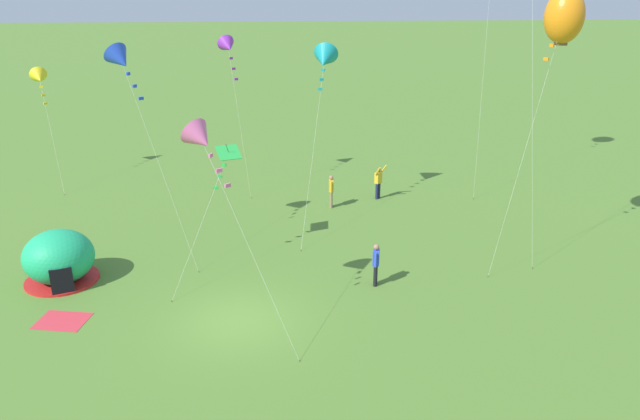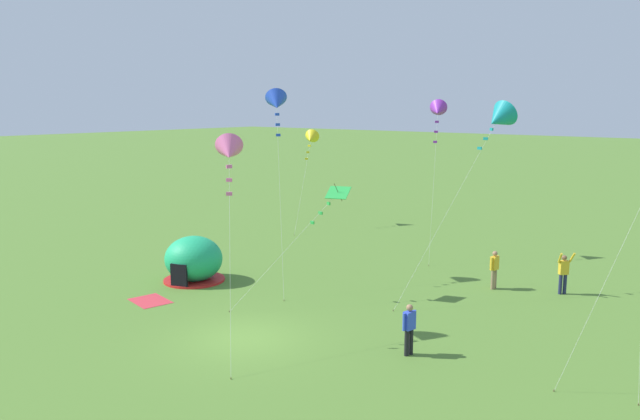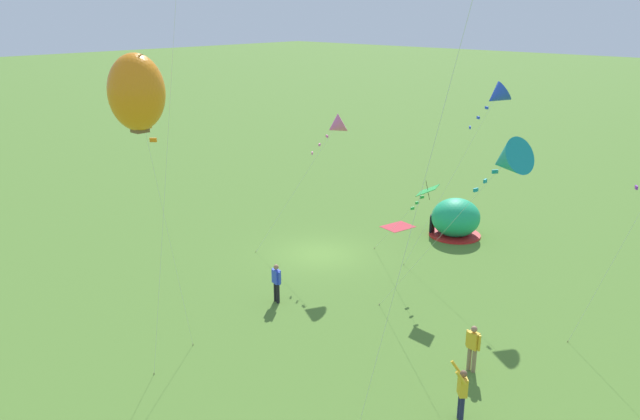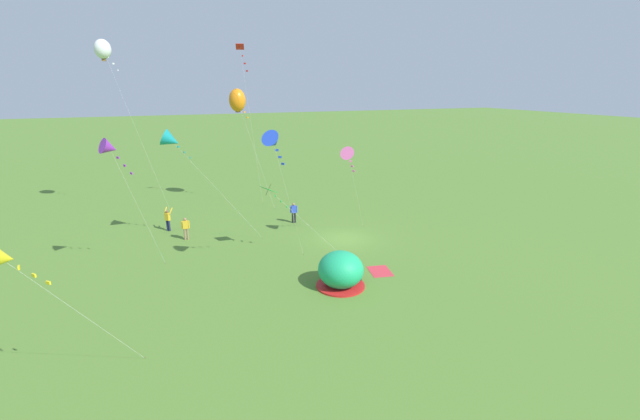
# 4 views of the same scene
# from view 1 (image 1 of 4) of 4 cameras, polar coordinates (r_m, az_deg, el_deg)

# --- Properties ---
(ground_plane) EXTENTS (300.00, 300.00, 0.00)m
(ground_plane) POSITION_cam_1_polar(r_m,az_deg,el_deg) (22.25, -7.51, -10.04)
(ground_plane) COLOR #517A2D
(popup_tent) EXTENTS (2.81, 2.81, 2.10)m
(popup_tent) POSITION_cam_1_polar(r_m,az_deg,el_deg) (26.34, -22.77, -4.06)
(popup_tent) COLOR #1EAD6B
(popup_tent) RESTS_ON ground
(picnic_blanket) EXTENTS (1.92, 1.61, 0.01)m
(picnic_blanket) POSITION_cam_1_polar(r_m,az_deg,el_deg) (23.82, -22.49, -9.35)
(picnic_blanket) COLOR #CC333D
(picnic_blanket) RESTS_ON ground
(person_far_back) EXTENTS (0.32, 0.58, 1.72)m
(person_far_back) POSITION_cam_1_polar(r_m,az_deg,el_deg) (24.10, 5.13, -4.80)
(person_far_back) COLOR black
(person_far_back) RESTS_ON ground
(person_near_tent) EXTENTS (0.28, 0.59, 1.72)m
(person_near_tent) POSITION_cam_1_polar(r_m,az_deg,el_deg) (32.07, 1.03, 1.88)
(person_near_tent) COLOR #8C7251
(person_near_tent) RESTS_ON ground
(person_arms_raised) EXTENTS (0.70, 0.70, 1.89)m
(person_arms_raised) POSITION_cam_1_polar(r_m,az_deg,el_deg) (33.45, 5.36, 2.66)
(person_arms_raised) COLOR #1E2347
(person_arms_raised) RESTS_ON ground
(kite_pink) EXTENTS (3.69, 3.61, 7.11)m
(kite_pink) POSITION_cam_1_polar(r_m,az_deg,el_deg) (20.09, -10.84, 6.43)
(kite_pink) COLOR silver
(kite_pink) RESTS_ON ground
(kite_purple) EXTENTS (1.63, 2.97, 8.36)m
(kite_purple) POSITION_cam_1_polar(r_m,az_deg,el_deg) (34.45, -8.41, 14.59)
(kite_purple) COLOR silver
(kite_purple) RESTS_ON ground
(kite_yellow) EXTENTS (2.38, 4.41, 6.43)m
(kite_yellow) POSITION_cam_1_polar(r_m,az_deg,el_deg) (39.63, -24.28, 10.97)
(kite_yellow) COLOR silver
(kite_yellow) RESTS_ON ground
(kite_orange) EXTENTS (3.63, 3.21, 10.85)m
(kite_orange) POSITION_cam_1_polar(r_m,az_deg,el_deg) (26.72, 21.43, 16.14)
(kite_orange) COLOR silver
(kite_orange) RESTS_ON ground
(kite_green) EXTENTS (2.63, 4.93, 4.87)m
(kite_green) POSITION_cam_1_polar(r_m,az_deg,el_deg) (25.92, -8.54, 4.74)
(kite_green) COLOR silver
(kite_green) RESTS_ON ground
(kite_teal) EXTENTS (2.28, 6.72, 8.26)m
(kite_teal) POSITION_cam_1_polar(r_m,az_deg,el_deg) (31.01, 0.41, 13.61)
(kite_teal) COLOR silver
(kite_teal) RESTS_ON ground
(kite_blue) EXTENTS (3.62, 3.51, 8.82)m
(kite_blue) POSITION_cam_1_polar(r_m,az_deg,el_deg) (26.64, -17.76, 12.96)
(kite_blue) COLOR silver
(kite_blue) RESTS_ON ground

